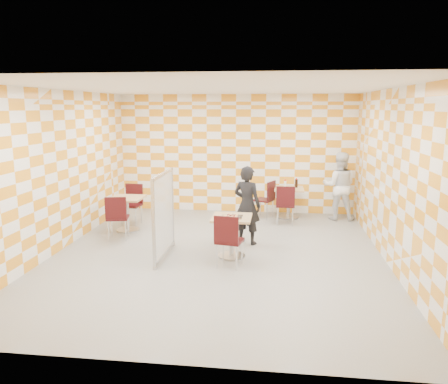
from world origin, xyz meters
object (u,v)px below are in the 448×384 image
chair_empty_near (117,214)px  man_dark (247,205)px  man_white (339,186)px  soda_bottle (296,183)px  chair_second_side (267,196)px  chair_empty_far (133,201)px  partition (164,215)px  main_table (232,230)px  second_table (289,198)px  empty_table (127,208)px  chair_second_front (285,202)px  chair_main_front (228,237)px  sport_bottle (285,184)px

chair_empty_near → man_dark: size_ratio=0.59×
man_white → soda_bottle: man_white is taller
chair_second_side → man_dark: size_ratio=0.59×
chair_empty_far → partition: size_ratio=0.60×
main_table → chair_empty_near: size_ratio=0.81×
chair_empty_near → chair_empty_far: (-0.11, 1.32, 0.00)m
chair_empty_near → man_dark: (2.63, 0.13, 0.24)m
chair_empty_far → second_table: bearing=14.9°
partition → chair_empty_near: bearing=144.6°
empty_table → man_dark: (2.67, -0.60, 0.27)m
chair_empty_near → partition: bearing=-35.4°
main_table → chair_empty_near: chair_empty_near is taller
empty_table → chair_second_front: size_ratio=0.81×
empty_table → chair_empty_near: size_ratio=0.81×
main_table → soda_bottle: 3.34m
main_table → man_white: 3.80m
main_table → man_white: (2.28, 3.02, 0.31)m
second_table → soda_bottle: (0.18, 0.09, 0.34)m
main_table → chair_empty_far: (-2.53, 2.02, 0.04)m
chair_main_front → chair_empty_far: (-2.53, 2.61, 0.00)m
chair_empty_far → soda_bottle: soda_bottle is taller
chair_second_side → soda_bottle: (0.70, 0.19, 0.31)m
main_table → chair_second_front: bearing=66.6°
chair_empty_far → chair_empty_near: bearing=-85.0°
man_dark → second_table: bearing=-88.1°
man_dark → man_white: bearing=-109.5°
man_white → chair_empty_near: bearing=32.2°
second_table → man_white: bearing=1.7°
chair_second_side → chair_empty_far: (-3.09, -0.86, 0.00)m
chair_second_side → chair_empty_far: 3.21m
second_table → empty_table: (-3.54, -1.56, 0.00)m
empty_table → partition: (1.24, -1.58, 0.28)m
main_table → chair_second_front: (1.00, 2.30, 0.04)m
soda_bottle → chair_main_front: bearing=-109.1°
main_table → soda_bottle: (1.26, 3.07, 0.34)m
chair_empty_near → soda_bottle: bearing=32.9°
second_table → soda_bottle: size_ratio=3.26×
chair_second_front → sport_bottle: size_ratio=4.62×
chair_second_side → chair_empty_far: same height
main_table → chair_second_side: 2.94m
man_white → second_table: bearing=7.6°
chair_second_front → chair_second_side: 0.73m
man_dark → man_white: (2.06, 2.19, 0.04)m
main_table → chair_second_side: bearing=78.9°
chair_main_front → man_white: (2.28, 3.60, 0.27)m
chair_second_front → chair_second_side: size_ratio=1.00×
second_table → empty_table: 3.87m
partition → chair_empty_far: bearing=121.1°
chair_main_front → man_dark: 1.45m
chair_main_front → chair_second_front: 3.05m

